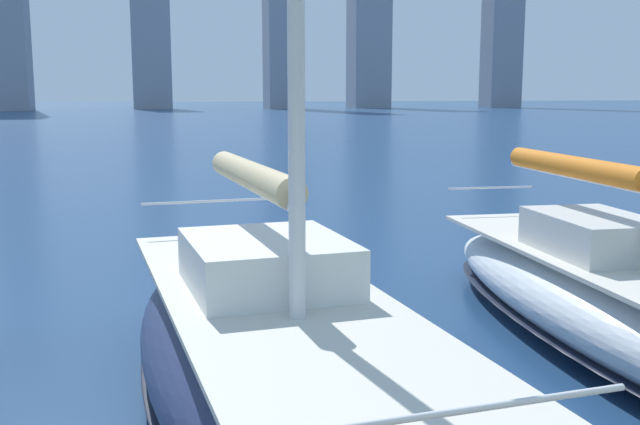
# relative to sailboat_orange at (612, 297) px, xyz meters

# --- Properties ---
(sailboat_orange) EXTENTS (2.77, 9.45, 12.44)m
(sailboat_orange) POSITION_rel_sailboat_orange_xyz_m (0.00, 0.00, 0.00)
(sailboat_orange) COLOR silver
(sailboat_orange) RESTS_ON ground
(sailboat_tan) EXTENTS (3.43, 8.97, 10.89)m
(sailboat_tan) POSITION_rel_sailboat_orange_xyz_m (4.85, 1.17, 0.03)
(sailboat_tan) COLOR navy
(sailboat_tan) RESTS_ON ground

